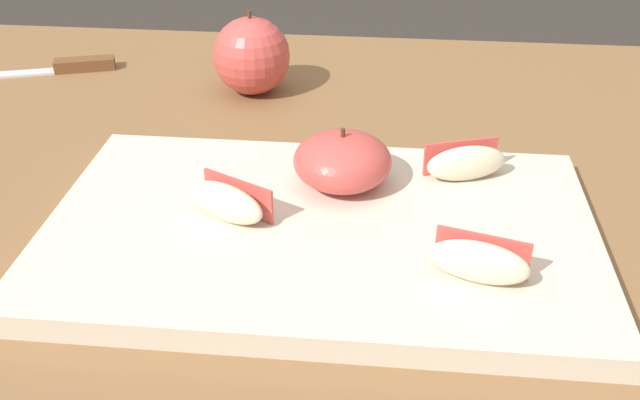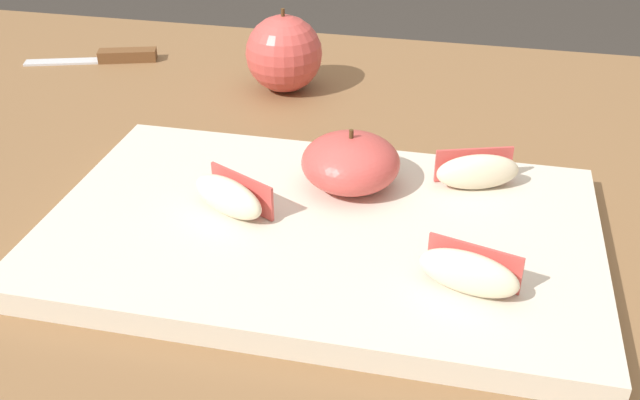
% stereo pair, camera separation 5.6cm
% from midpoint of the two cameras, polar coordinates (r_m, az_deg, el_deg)
% --- Properties ---
extents(dining_table, '(1.28, 0.82, 0.75)m').
position_cam_midpoint_polar(dining_table, '(0.72, -6.77, -6.68)').
color(dining_table, brown).
rests_on(dining_table, ground_plane).
extents(cutting_board, '(0.42, 0.26, 0.02)m').
position_cam_midpoint_polar(cutting_board, '(0.57, -2.78, -2.62)').
color(cutting_board, beige).
rests_on(cutting_board, dining_table).
extents(apple_half_skin_up, '(0.08, 0.08, 0.05)m').
position_cam_midpoint_polar(apple_half_skin_up, '(0.60, -0.89, 2.97)').
color(apple_half_skin_up, '#D14C47').
rests_on(apple_half_skin_up, cutting_board).
extents(apple_wedge_back, '(0.07, 0.04, 0.03)m').
position_cam_midpoint_polar(apple_wedge_back, '(0.62, 8.70, 2.85)').
color(apple_wedge_back, beige).
rests_on(apple_wedge_back, cutting_board).
extents(apple_wedge_right, '(0.07, 0.05, 0.03)m').
position_cam_midpoint_polar(apple_wedge_right, '(0.57, -10.01, -0.23)').
color(apple_wedge_right, beige).
rests_on(apple_wedge_right, cutting_board).
extents(apple_wedge_near_knife, '(0.07, 0.04, 0.03)m').
position_cam_midpoint_polar(apple_wedge_near_knife, '(0.51, 9.12, -4.80)').
color(apple_wedge_near_knife, beige).
rests_on(apple_wedge_near_knife, cutting_board).
extents(paring_knife, '(0.16, 0.07, 0.01)m').
position_cam_midpoint_polar(paring_knife, '(0.95, -20.16, 9.65)').
color(paring_knife, silver).
rests_on(paring_knife, dining_table).
extents(whole_apple_pink_lady, '(0.09, 0.09, 0.09)m').
position_cam_midpoint_polar(whole_apple_pink_lady, '(0.83, -7.27, 10.94)').
color(whole_apple_pink_lady, '#D14C47').
rests_on(whole_apple_pink_lady, dining_table).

